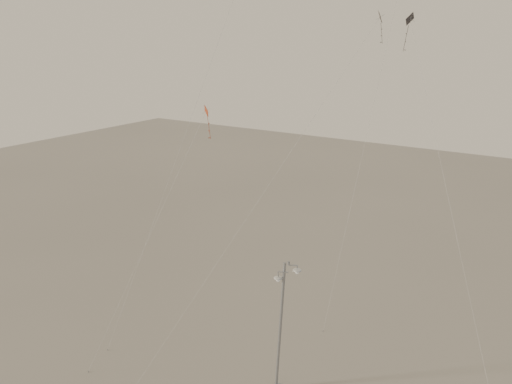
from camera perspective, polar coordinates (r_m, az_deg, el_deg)
The scene contains 4 objects.
street_lamp at distance 34.84m, azimuth 2.60°, elevation -12.93°, with size 1.54×1.01×8.69m.
kite_1 at distance 33.78m, azimuth 5.73°, elevation 7.24°, with size 10.13×12.38×22.48m.
kite_3 at distance 32.89m, azimuth -7.93°, elevation 1.37°, with size 7.71×3.93×17.49m.
kite_4 at distance 32.10m, azimuth 17.04°, elevation 7.09°, with size 9.44×7.68×22.38m.
Camera 1 is at (15.67, -22.54, 21.65)m, focal length 40.00 mm.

